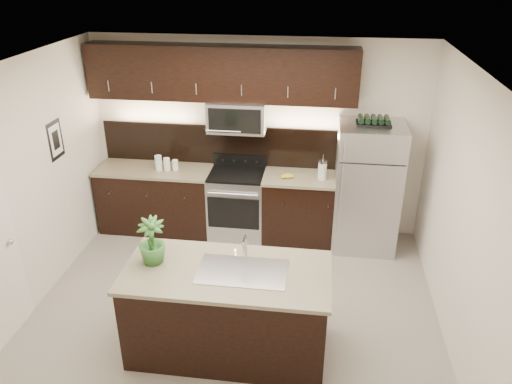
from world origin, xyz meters
TOP-DOWN VIEW (x-y plane):
  - ground at (0.00, 0.00)m, footprint 4.50×4.50m
  - room_walls at (-0.11, -0.04)m, footprint 4.52×4.02m
  - counter_run at (-0.46, 1.69)m, footprint 3.51×0.65m
  - upper_fixtures at (-0.43, 1.84)m, footprint 3.49×0.40m
  - island at (0.05, -0.60)m, footprint 1.96×0.96m
  - sink_faucet at (0.20, -0.59)m, footprint 0.84×0.50m
  - refrigerator at (1.49, 1.63)m, footprint 0.83×0.75m
  - wine_rack at (1.49, 1.63)m, footprint 0.42×0.26m
  - plant at (-0.68, -0.55)m, footprint 0.31×0.31m
  - canisters at (-1.24, 1.65)m, footprint 0.31×0.11m
  - french_press at (0.90, 1.64)m, footprint 0.12×0.12m
  - bananas at (0.40, 1.61)m, footprint 0.20×0.18m

SIDE VIEW (x-z plane):
  - ground at x=0.00m, z-range 0.00..0.00m
  - counter_run at x=-0.46m, z-range 0.00..0.94m
  - island at x=0.05m, z-range 0.00..0.94m
  - refrigerator at x=1.49m, z-range 0.00..1.72m
  - sink_faucet at x=0.20m, z-range 0.81..1.10m
  - bananas at x=0.40m, z-range 0.94..0.99m
  - canisters at x=-1.24m, z-range 0.93..1.14m
  - french_press at x=0.90m, z-range 0.90..1.24m
  - plant at x=-0.68m, z-range 0.94..1.41m
  - room_walls at x=-0.11m, z-range 0.34..3.05m
  - wine_rack at x=1.49m, z-range 1.71..1.81m
  - upper_fixtures at x=-0.43m, z-range 1.31..2.97m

